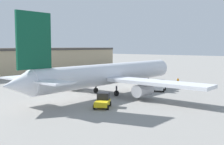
{
  "coord_description": "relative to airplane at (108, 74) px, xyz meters",
  "views": [
    {
      "loc": [
        -38.06,
        -30.45,
        8.25
      ],
      "look_at": [
        0.0,
        0.0,
        3.65
      ],
      "focal_mm": 45.0,
      "sensor_mm": 36.0,
      "label": 1
    }
  ],
  "objects": [
    {
      "name": "ground_crew_worker",
      "position": [
        15.43,
        -5.67,
        -2.46
      ],
      "size": [
        0.41,
        0.41,
        1.84
      ],
      "rotation": [
        0.0,
        0.0,
        4.61
      ],
      "color": "#1E2338",
      "rests_on": "ground_plane"
    },
    {
      "name": "belt_loader_truck",
      "position": [
        8.55,
        -5.4,
        -2.49
      ],
      "size": [
        3.54,
        2.79,
        1.99
      ],
      "rotation": [
        0.0,
        0.0,
        0.36
      ],
      "color": "silver",
      "rests_on": "ground_plane"
    },
    {
      "name": "airplane",
      "position": [
        0.0,
        0.0,
        0.0
      ],
      "size": [
        40.05,
        36.44,
        12.66
      ],
      "rotation": [
        0.0,
        0.0,
        -0.01
      ],
      "color": "silver",
      "rests_on": "ground_plane"
    },
    {
      "name": "baggage_tug",
      "position": [
        -8.65,
        -6.21,
        -2.55
      ],
      "size": [
        3.64,
        3.25,
        1.9
      ],
      "rotation": [
        0.0,
        0.0,
        0.54
      ],
      "color": "yellow",
      "rests_on": "ground_plane"
    },
    {
      "name": "ground_plane",
      "position": [
        1.1,
        -0.01,
        -3.44
      ],
      "size": [
        400.0,
        400.0,
        0.0
      ],
      "primitive_type": "plane",
      "color": "gray"
    }
  ]
}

